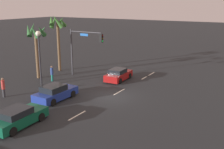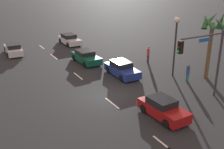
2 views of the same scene
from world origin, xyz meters
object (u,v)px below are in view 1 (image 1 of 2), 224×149
Objects in this scene: streetlamp at (39,48)px; car_3 at (18,118)px; car_2 at (55,93)px; pedestrian_0 at (3,87)px; pedestrian_1 at (52,73)px; palm_tree_0 at (36,37)px; palm_tree_1 at (57,28)px; traffic_signal at (82,45)px; car_0 at (118,75)px.

car_3 is at bearing -144.74° from streetlamp.
pedestrian_0 is (-1.95, 4.70, 0.36)m from car_2.
palm_tree_0 is at bearing 84.07° from pedestrian_1.
palm_tree_1 is (6.08, 2.78, 1.42)m from streetlamp.
streetlamp is 6.84m from palm_tree_1.
traffic_signal is at bearing -17.35° from streetlamp.
traffic_signal is 0.77× the size of palm_tree_1.
car_0 is at bearing -57.04° from pedestrian_1.
traffic_signal is 0.86× the size of palm_tree_0.
pedestrian_1 is at bearing 30.64° from car_3.
car_3 is at bearing 178.45° from car_0.
car_0 is 2.15× the size of pedestrian_0.
pedestrian_1 is at bearing -148.15° from palm_tree_1.
traffic_signal reaches higher than car_3.
car_3 is at bearing -141.14° from palm_tree_0.
car_3 is 0.61× the size of palm_tree_1.
traffic_signal is (7.95, 2.73, 3.18)m from car_2.
palm_tree_1 is at bearing 89.41° from car_0.
car_0 is at bearing -90.59° from palm_tree_1.
palm_tree_0 is at bearing 127.46° from traffic_signal.
car_3 is 0.77× the size of streetlamp.
streetlamp is at bearing -3.88° from pedestrian_0.
palm_tree_1 reaches higher than streetlamp.
car_2 is 0.74× the size of streetlamp.
pedestrian_1 is (1.87, 0.16, -3.20)m from streetlamp.
palm_tree_1 reaches higher than car_0.
pedestrian_0 is 1.07× the size of pedestrian_1.
car_3 is 7.12m from pedestrian_0.
palm_tree_0 is at bearing -176.10° from palm_tree_1.
pedestrian_1 is (10.08, 5.97, 0.30)m from car_3.
streetlamp is at bearing -130.06° from palm_tree_0.
pedestrian_1 is at bearing 122.96° from car_0.
streetlamp reaches higher than car_3.
pedestrian_0 is at bearing -166.98° from palm_tree_1.
palm_tree_1 is at bearing 3.90° from palm_tree_0.
palm_tree_0 reaches higher than traffic_signal.
traffic_signal is 4.82m from palm_tree_1.
palm_tree_0 is (-3.88, 8.70, 4.22)m from car_0.
car_0 is 0.56× the size of palm_tree_1.
pedestrian_1 is (-3.44, 1.82, -2.90)m from traffic_signal.
traffic_signal is 2.98× the size of pedestrian_0.
traffic_signal is at bearing -27.91° from pedestrian_1.
streetlamp is 3.10× the size of pedestrian_0.
streetlamp reaches higher than traffic_signal.
streetlamp is at bearing 134.04° from car_0.
car_2 is 8.99m from traffic_signal.
palm_tree_0 is (6.71, 2.20, 3.84)m from pedestrian_0.
palm_tree_0 is (10.32, 8.32, 4.22)m from car_3.
pedestrian_0 is 11.86m from palm_tree_1.
streetlamp is (-5.99, 6.19, 3.49)m from car_0.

